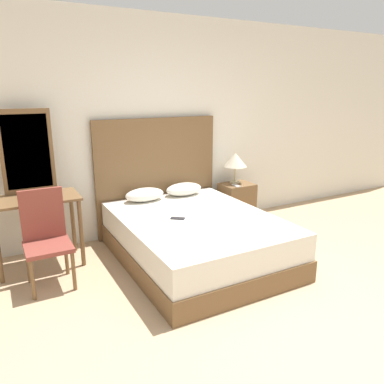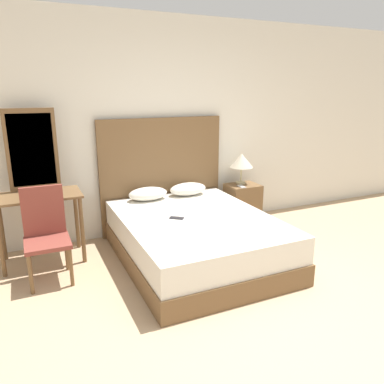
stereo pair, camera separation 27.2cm
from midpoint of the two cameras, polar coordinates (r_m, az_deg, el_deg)
The scene contains 13 objects.
ground_plane at distance 3.13m, azimuth 18.71°, elevation -21.15°, with size 16.00×16.00×0.00m, color tan.
wall_back at distance 4.86m, azimuth -2.28°, elevation 9.84°, with size 10.00×0.06×2.70m.
bed at distance 4.11m, azimuth 2.50°, elevation -7.14°, with size 1.55×2.01×0.50m.
headboard at distance 4.86m, azimuth -2.95°, elevation 2.52°, with size 1.63×0.05×1.48m.
pillow_left at distance 4.61m, azimuth -5.05°, elevation -0.28°, with size 0.48×0.28×0.16m.
pillow_right at distance 4.81m, azimuth 1.01°, elevation 0.44°, with size 0.48×0.28×0.16m.
phone_on_bed at distance 3.96m, azimuth -0.37°, elevation -4.00°, with size 0.16×0.15×0.01m.
nightstand at distance 5.22m, azimuth 9.17°, elevation -1.92°, with size 0.43×0.35×0.57m.
table_lamp at distance 5.13m, azimuth 9.07°, elevation 4.68°, with size 0.32×0.32×0.41m.
phone_on_nightstand at distance 5.02m, azimuth 9.08°, elevation 0.83°, with size 0.09×0.16×0.01m.
vanity_desk at distance 4.23m, azimuth -20.58°, elevation -2.22°, with size 0.87×0.51×0.75m.
vanity_mirror at distance 4.32m, azimuth -21.56°, elevation 5.98°, with size 0.52×0.03×0.88m.
chair at distance 3.86m, azimuth -19.54°, elevation -5.50°, with size 0.42×0.42×0.92m.
Camera 2 is at (-1.71, -1.82, 1.83)m, focal length 35.00 mm.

